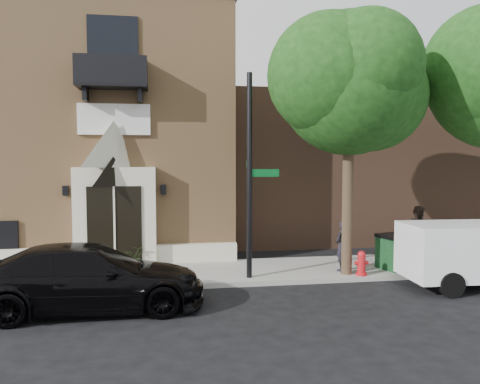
% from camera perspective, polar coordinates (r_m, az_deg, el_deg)
% --- Properties ---
extents(ground, '(120.00, 120.00, 0.00)m').
position_cam_1_polar(ground, '(13.31, -11.66, -11.79)').
color(ground, black).
rests_on(ground, ground).
extents(sidewalk, '(42.00, 3.00, 0.15)m').
position_cam_1_polar(sidewalk, '(14.73, -7.45, -9.89)').
color(sidewalk, gray).
rests_on(sidewalk, ground).
extents(church, '(12.20, 11.01, 9.30)m').
position_cam_1_polar(church, '(21.08, -19.06, 6.59)').
color(church, tan).
rests_on(church, ground).
extents(neighbour_building, '(18.00, 8.00, 6.40)m').
position_cam_1_polar(neighbour_building, '(24.59, 18.49, 2.85)').
color(neighbour_building, brown).
rests_on(neighbour_building, ground).
extents(street_tree_left, '(4.97, 4.38, 7.77)m').
position_cam_1_polar(street_tree_left, '(14.39, 13.45, 12.94)').
color(street_tree_left, '#38281C').
rests_on(street_tree_left, sidewalk).
extents(black_sedan, '(5.49, 2.34, 1.58)m').
position_cam_1_polar(black_sedan, '(11.88, -17.88, -9.90)').
color(black_sedan, black).
rests_on(black_sedan, ground).
extents(street_sign, '(0.94, 0.96, 5.92)m').
position_cam_1_polar(street_sign, '(13.52, 1.23, 2.00)').
color(street_sign, black).
rests_on(street_sign, sidewalk).
extents(fire_hydrant, '(0.42, 0.33, 0.73)m').
position_cam_1_polar(fire_hydrant, '(14.55, 14.59, -8.41)').
color(fire_hydrant, red).
rests_on(fire_hydrant, sidewalk).
extents(dumpster, '(1.86, 1.35, 1.09)m').
position_cam_1_polar(dumpster, '(15.88, 19.45, -6.75)').
color(dumpster, '#0E3419').
rests_on(dumpster, sidewalk).
extents(planter, '(0.64, 0.57, 0.66)m').
position_cam_1_polar(planter, '(15.63, -12.68, -7.62)').
color(planter, '#365626').
rests_on(planter, sidewalk).
extents(pedestrian_near, '(0.68, 0.66, 1.56)m').
position_cam_1_polar(pedestrian_near, '(14.92, 12.33, -6.41)').
color(pedestrian_near, black).
rests_on(pedestrian_near, sidewalk).
extents(pedestrian_far, '(0.73, 0.92, 1.83)m').
position_cam_1_polar(pedestrian_far, '(17.64, 20.92, -4.53)').
color(pedestrian_far, '#31251F').
rests_on(pedestrian_far, sidewalk).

